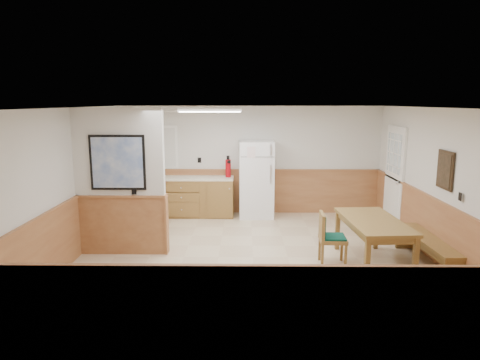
{
  "coord_description": "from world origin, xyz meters",
  "views": [
    {
      "loc": [
        -0.14,
        -6.88,
        2.59
      ],
      "look_at": [
        -0.23,
        0.4,
        1.26
      ],
      "focal_mm": 32.0,
      "sensor_mm": 36.0,
      "label": 1
    }
  ],
  "objects_px": {
    "dining_chair": "(328,235)",
    "fire_extinguisher": "(228,168)",
    "soap_bottle": "(156,172)",
    "refrigerator": "(256,179)",
    "dining_bench": "(429,244)",
    "dining_table": "(373,226)"
  },
  "relations": [
    {
      "from": "dining_chair",
      "to": "fire_extinguisher",
      "type": "relative_size",
      "value": 1.73
    },
    {
      "from": "dining_chair",
      "to": "fire_extinguisher",
      "type": "xyz_separation_m",
      "value": [
        -1.71,
        3.0,
        0.62
      ]
    },
    {
      "from": "fire_extinguisher",
      "to": "soap_bottle",
      "type": "height_order",
      "value": "fire_extinguisher"
    },
    {
      "from": "refrigerator",
      "to": "dining_chair",
      "type": "bearing_deg",
      "value": -71.56
    },
    {
      "from": "dining_bench",
      "to": "soap_bottle",
      "type": "height_order",
      "value": "soap_bottle"
    },
    {
      "from": "dining_table",
      "to": "fire_extinguisher",
      "type": "bearing_deg",
      "value": 125.07
    },
    {
      "from": "fire_extinguisher",
      "to": "dining_bench",
      "type": "bearing_deg",
      "value": -20.72
    },
    {
      "from": "dining_chair",
      "to": "soap_bottle",
      "type": "height_order",
      "value": "soap_bottle"
    },
    {
      "from": "soap_bottle",
      "to": "fire_extinguisher",
      "type": "bearing_deg",
      "value": 0.88
    },
    {
      "from": "dining_table",
      "to": "soap_bottle",
      "type": "height_order",
      "value": "soap_bottle"
    },
    {
      "from": "dining_table",
      "to": "fire_extinguisher",
      "type": "xyz_separation_m",
      "value": [
        -2.42,
        3.02,
        0.46
      ]
    },
    {
      "from": "dining_bench",
      "to": "soap_bottle",
      "type": "xyz_separation_m",
      "value": [
        -4.96,
        2.99,
        0.67
      ]
    },
    {
      "from": "dining_table",
      "to": "dining_chair",
      "type": "xyz_separation_m",
      "value": [
        -0.72,
        0.02,
        -0.16
      ]
    },
    {
      "from": "dining_bench",
      "to": "dining_chair",
      "type": "xyz_separation_m",
      "value": [
        -1.61,
        0.02,
        0.15
      ]
    },
    {
      "from": "refrigerator",
      "to": "soap_bottle",
      "type": "height_order",
      "value": "refrigerator"
    },
    {
      "from": "refrigerator",
      "to": "fire_extinguisher",
      "type": "relative_size",
      "value": 3.52
    },
    {
      "from": "dining_table",
      "to": "refrigerator",
      "type": "bearing_deg",
      "value": 117.53
    },
    {
      "from": "dining_table",
      "to": "soap_bottle",
      "type": "bearing_deg",
      "value": 139.94
    },
    {
      "from": "dining_bench",
      "to": "dining_table",
      "type": "bearing_deg",
      "value": 176.72
    },
    {
      "from": "dining_bench",
      "to": "dining_chair",
      "type": "bearing_deg",
      "value": 176.31
    },
    {
      "from": "dining_chair",
      "to": "fire_extinguisher",
      "type": "height_order",
      "value": "fire_extinguisher"
    },
    {
      "from": "dining_bench",
      "to": "fire_extinguisher",
      "type": "bearing_deg",
      "value": 134.73
    }
  ]
}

